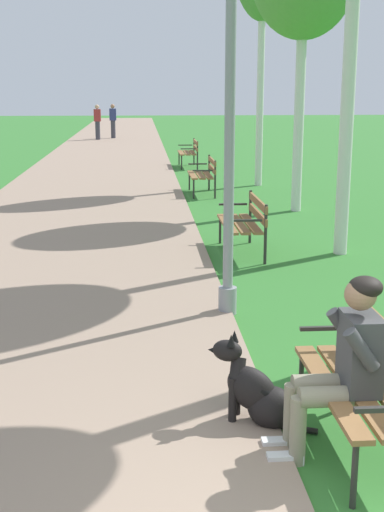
# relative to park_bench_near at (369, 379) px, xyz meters

# --- Properties ---
(paved_path) EXTENTS (4.34, 60.00, 0.04)m
(paved_path) POSITION_rel_park_bench_near_xyz_m (-2.72, 22.60, -0.49)
(paved_path) COLOR gray
(paved_path) RESTS_ON ground
(park_bench_near) EXTENTS (0.55, 1.50, 0.85)m
(park_bench_near) POSITION_rel_park_bench_near_xyz_m (0.00, 0.00, 0.00)
(park_bench_near) COLOR olive
(park_bench_near) RESTS_ON ground
(park_bench_mid) EXTENTS (0.55, 1.50, 0.85)m
(park_bench_mid) POSITION_rel_park_bench_near_xyz_m (0.03, 5.82, 0.00)
(park_bench_mid) COLOR olive
(park_bench_mid) RESTS_ON ground
(park_bench_far) EXTENTS (0.55, 1.50, 0.85)m
(park_bench_far) POSITION_rel_park_bench_near_xyz_m (-0.05, 11.79, 0.00)
(park_bench_far) COLOR olive
(park_bench_far) RESTS_ON ground
(park_bench_furthest) EXTENTS (0.55, 1.50, 0.85)m
(park_bench_furthest) POSITION_rel_park_bench_near_xyz_m (0.02, 17.41, 0.00)
(park_bench_furthest) COLOR olive
(park_bench_furthest) RESTS_ON ground
(person_seated_on_near_bench) EXTENTS (0.74, 0.49, 1.25)m
(person_seated_on_near_bench) POSITION_rel_park_bench_near_xyz_m (-0.21, -0.07, 0.17)
(person_seated_on_near_bench) COLOR gray
(person_seated_on_near_bench) RESTS_ON ground
(dog_black) EXTENTS (0.79, 0.45, 0.71)m
(dog_black) POSITION_rel_park_bench_near_xyz_m (-0.69, 0.37, -0.25)
(dog_black) COLOR black
(dog_black) RESTS_ON ground
(lamp_post_near) EXTENTS (0.24, 0.24, 4.19)m
(lamp_post_near) POSITION_rel_park_bench_near_xyz_m (-0.59, 2.99, 1.66)
(lamp_post_near) COLOR gray
(lamp_post_near) RESTS_ON ground
(pedestrian_distant) EXTENTS (0.32, 0.22, 1.65)m
(pedestrian_distant) POSITION_rel_park_bench_near_xyz_m (-3.49, 28.94, 0.33)
(pedestrian_distant) COLOR #383842
(pedestrian_distant) RESTS_ON ground
(pedestrian_further_distant) EXTENTS (0.32, 0.22, 1.65)m
(pedestrian_further_distant) POSITION_rel_park_bench_near_xyz_m (-2.80, 29.86, 0.33)
(pedestrian_further_distant) COLOR #383842
(pedestrian_further_distant) RESTS_ON ground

